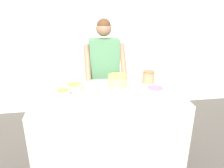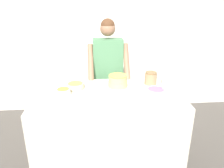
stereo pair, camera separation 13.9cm
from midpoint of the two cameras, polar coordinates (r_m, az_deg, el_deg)
The scene contains 10 objects.
wall_back at distance 3.62m, azimuth -1.72°, elevation 12.93°, with size 10.00×0.05×2.60m.
counter at distance 2.49m, azimuth 0.54°, elevation -12.00°, with size 1.51×0.87×0.91m.
person_baker at distance 2.89m, azimuth 0.33°, elevation 4.09°, with size 0.52×0.45×1.60m.
cake at distance 2.26m, azimuth 3.28°, elevation -0.35°, with size 0.36×0.36×0.19m.
frosting_bowl_orange at distance 2.24m, azimuth -10.89°, elevation -2.05°, with size 0.14×0.14×0.07m.
frosting_bowl_purple at distance 2.29m, azimuth 13.16°, elevation -1.91°, with size 0.20×0.20×0.17m.
frosting_bowl_olive at distance 2.39m, azimuth -7.92°, elevation -0.48°, with size 0.19×0.19×0.06m.
drinking_glass at distance 2.58m, azimuth 15.29°, elevation 1.25°, with size 0.07×0.07×0.13m.
ceramic_plate at distance 2.13m, azimuth -5.36°, elevation -3.97°, with size 0.27×0.27×0.01m.
stoneware_jar at distance 2.54m, azimuth 11.63°, elevation 1.49°, with size 0.14×0.14×0.14m.
Camera 2 is at (-0.13, -1.65, 1.81)m, focal length 35.00 mm.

